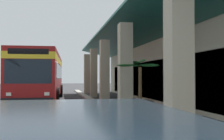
% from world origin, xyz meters
% --- Properties ---
extents(ground, '(120.00, 120.00, 0.00)m').
position_xyz_m(ground, '(0.00, 8.00, 0.00)').
color(ground, '#2D2D30').
extents(curb_strip, '(31.88, 0.50, 0.12)m').
position_xyz_m(curb_strip, '(0.00, 2.93, 0.06)').
color(curb_strip, '#9E998E').
rests_on(curb_strip, ground).
extents(transit_bus, '(11.31, 3.13, 3.34)m').
position_xyz_m(transit_bus, '(-2.73, -0.39, 1.85)').
color(transit_bus, maroon).
rests_on(transit_bus, ground).
extents(potted_palm, '(1.59, 1.92, 2.31)m').
position_xyz_m(potted_palm, '(5.45, 4.21, 0.57)').
color(potted_palm, '#4C4742').
rests_on(potted_palm, ground).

